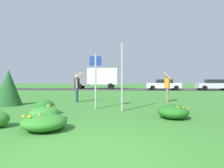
{
  "coord_description": "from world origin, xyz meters",
  "views": [
    {
      "loc": [
        0.79,
        -3.42,
        1.36
      ],
      "look_at": [
        -0.19,
        9.15,
        1.11
      ],
      "focal_mm": 31.64,
      "sensor_mm": 36.0,
      "label": 1
    }
  ],
  "objects_px": {
    "car_silver_leftmost": "(214,85)",
    "car_white_center_left": "(163,85)",
    "sign_post_by_roadside": "(122,77)",
    "frisbee_white": "(101,81)",
    "person_catcher_orange_shirt": "(167,86)",
    "sign_post_near_path": "(96,75)",
    "person_thrower_dark_shirt": "(77,86)",
    "box_truck_gray": "(97,77)"
  },
  "relations": [
    {
      "from": "person_catcher_orange_shirt",
      "to": "box_truck_gray",
      "type": "xyz_separation_m",
      "value": [
        -7.18,
        18.22,
        0.79
      ]
    },
    {
      "from": "sign_post_near_path",
      "to": "car_silver_leftmost",
      "type": "xyz_separation_m",
      "value": [
        13.15,
        18.22,
        -0.84
      ]
    },
    {
      "from": "person_catcher_orange_shirt",
      "to": "car_silver_leftmost",
      "type": "height_order",
      "value": "person_catcher_orange_shirt"
    },
    {
      "from": "sign_post_by_roadside",
      "to": "person_thrower_dark_shirt",
      "type": "xyz_separation_m",
      "value": [
        -2.87,
        3.36,
        -0.47
      ]
    },
    {
      "from": "person_catcher_orange_shirt",
      "to": "car_silver_leftmost",
      "type": "bearing_deg",
      "value": 58.45
    },
    {
      "from": "car_white_center_left",
      "to": "car_silver_leftmost",
      "type": "bearing_deg",
      "value": 0.0
    },
    {
      "from": "frisbee_white",
      "to": "car_white_center_left",
      "type": "bearing_deg",
      "value": 66.63
    },
    {
      "from": "sign_post_near_path",
      "to": "person_thrower_dark_shirt",
      "type": "bearing_deg",
      "value": 120.47
    },
    {
      "from": "sign_post_by_roadside",
      "to": "car_silver_leftmost",
      "type": "relative_size",
      "value": 0.66
    },
    {
      "from": "car_silver_leftmost",
      "to": "car_white_center_left",
      "type": "height_order",
      "value": "same"
    },
    {
      "from": "person_thrower_dark_shirt",
      "to": "sign_post_by_roadside",
      "type": "bearing_deg",
      "value": -49.56
    },
    {
      "from": "sign_post_by_roadside",
      "to": "frisbee_white",
      "type": "relative_size",
      "value": 11.45
    },
    {
      "from": "box_truck_gray",
      "to": "sign_post_by_roadside",
      "type": "bearing_deg",
      "value": -78.57
    },
    {
      "from": "person_thrower_dark_shirt",
      "to": "box_truck_gray",
      "type": "height_order",
      "value": "box_truck_gray"
    },
    {
      "from": "person_catcher_orange_shirt",
      "to": "car_white_center_left",
      "type": "xyz_separation_m",
      "value": [
        2.46,
        14.96,
        -0.28
      ]
    },
    {
      "from": "person_catcher_orange_shirt",
      "to": "sign_post_near_path",
      "type": "bearing_deg",
      "value": -140.61
    },
    {
      "from": "car_white_center_left",
      "to": "sign_post_near_path",
      "type": "bearing_deg",
      "value": -109.43
    },
    {
      "from": "frisbee_white",
      "to": "car_silver_leftmost",
      "type": "xyz_separation_m",
      "value": [
        13.29,
        15.18,
        -0.58
      ]
    },
    {
      "from": "person_catcher_orange_shirt",
      "to": "box_truck_gray",
      "type": "bearing_deg",
      "value": 111.52
    },
    {
      "from": "sign_post_near_path",
      "to": "box_truck_gray",
      "type": "height_order",
      "value": "box_truck_gray"
    },
    {
      "from": "person_catcher_orange_shirt",
      "to": "person_thrower_dark_shirt",
      "type": "bearing_deg",
      "value": -174.64
    },
    {
      "from": "sign_post_near_path",
      "to": "car_silver_leftmost",
      "type": "bearing_deg",
      "value": 54.17
    },
    {
      "from": "person_thrower_dark_shirt",
      "to": "frisbee_white",
      "type": "height_order",
      "value": "person_thrower_dark_shirt"
    },
    {
      "from": "sign_post_near_path",
      "to": "sign_post_by_roadside",
      "type": "distance_m",
      "value": 1.41
    },
    {
      "from": "car_white_center_left",
      "to": "box_truck_gray",
      "type": "xyz_separation_m",
      "value": [
        -9.64,
        3.26,
        1.06
      ]
    },
    {
      "from": "sign_post_near_path",
      "to": "car_white_center_left",
      "type": "relative_size",
      "value": 0.58
    },
    {
      "from": "sign_post_by_roadside",
      "to": "person_catcher_orange_shirt",
      "type": "relative_size",
      "value": 1.58
    },
    {
      "from": "sign_post_near_path",
      "to": "sign_post_by_roadside",
      "type": "relative_size",
      "value": 0.88
    },
    {
      "from": "car_silver_leftmost",
      "to": "car_white_center_left",
      "type": "bearing_deg",
      "value": 180.0
    },
    {
      "from": "frisbee_white",
      "to": "car_silver_leftmost",
      "type": "bearing_deg",
      "value": 48.81
    },
    {
      "from": "sign_post_by_roadside",
      "to": "person_thrower_dark_shirt",
      "type": "distance_m",
      "value": 4.44
    },
    {
      "from": "sign_post_near_path",
      "to": "sign_post_by_roadside",
      "type": "bearing_deg",
      "value": -26.51
    },
    {
      "from": "person_catcher_orange_shirt",
      "to": "car_white_center_left",
      "type": "height_order",
      "value": "person_catcher_orange_shirt"
    },
    {
      "from": "sign_post_by_roadside",
      "to": "box_truck_gray",
      "type": "distance_m",
      "value": 22.56
    },
    {
      "from": "person_thrower_dark_shirt",
      "to": "car_white_center_left",
      "type": "relative_size",
      "value": 0.42
    },
    {
      "from": "frisbee_white",
      "to": "box_truck_gray",
      "type": "height_order",
      "value": "box_truck_gray"
    },
    {
      "from": "person_thrower_dark_shirt",
      "to": "person_catcher_orange_shirt",
      "type": "relative_size",
      "value": 1.0
    },
    {
      "from": "frisbee_white",
      "to": "person_catcher_orange_shirt",
      "type": "bearing_deg",
      "value": 3.14
    },
    {
      "from": "person_thrower_dark_shirt",
      "to": "car_white_center_left",
      "type": "distance_m",
      "value": 17.45
    },
    {
      "from": "frisbee_white",
      "to": "box_truck_gray",
      "type": "bearing_deg",
      "value": 99.47
    },
    {
      "from": "person_catcher_orange_shirt",
      "to": "box_truck_gray",
      "type": "height_order",
      "value": "box_truck_gray"
    },
    {
      "from": "sign_post_near_path",
      "to": "car_white_center_left",
      "type": "xyz_separation_m",
      "value": [
        6.43,
        18.22,
        -0.84
      ]
    }
  ]
}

